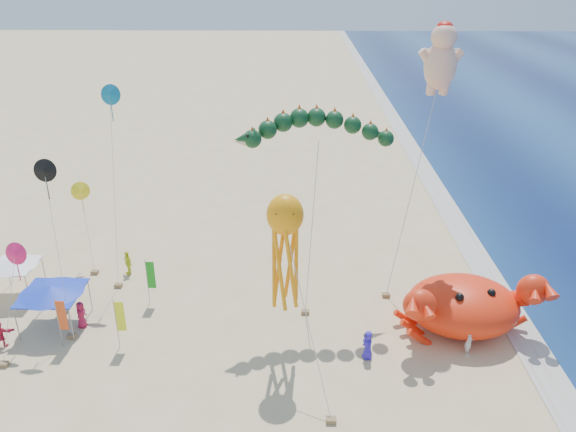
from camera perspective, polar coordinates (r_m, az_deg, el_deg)
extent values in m
plane|color=#D1B784|center=(34.58, 3.32, -11.27)|extent=(320.00, 320.00, 0.00)
plane|color=silver|center=(37.06, 22.53, -10.65)|extent=(320.00, 320.00, 0.00)
ellipsoid|color=#FC2B0D|center=(35.24, 17.33, -8.66)|extent=(7.70, 6.87, 3.15)
sphere|color=red|center=(32.58, 12.22, -8.03)|extent=(1.87, 1.87, 1.87)
sphere|color=black|center=(33.35, 16.46, -7.72)|extent=(0.48, 0.48, 0.48)
sphere|color=red|center=(34.65, 23.83, -7.64)|extent=(1.87, 1.87, 1.87)
sphere|color=black|center=(33.93, 19.72, -7.61)|extent=(0.48, 0.48, 0.48)
cone|color=#0E3519|center=(32.79, -4.55, 8.54)|extent=(1.30, 0.96, 1.06)
cylinder|color=#B2B2B2|center=(33.85, 2.43, -1.39)|extent=(0.71, 1.90, 10.55)
cube|color=olive|center=(35.70, 1.77, -9.72)|extent=(0.50, 0.35, 0.25)
ellipsoid|color=#FFBE9B|center=(35.32, 15.20, 14.52)|extent=(1.93, 1.59, 2.83)
sphere|color=#FFBE9B|center=(34.93, 15.58, 17.14)|extent=(1.48, 1.48, 1.48)
ellipsoid|color=red|center=(34.96, 15.65, 18.00)|extent=(0.96, 0.96, 0.67)
cylinder|color=#B2B2B2|center=(36.06, 12.37, 2.09)|extent=(2.51, 2.33, 13.30)
cube|color=olive|center=(37.87, 9.94, -7.92)|extent=(0.50, 0.35, 0.25)
ellipsoid|color=orange|center=(28.36, -0.30, 0.12)|extent=(1.90, 1.71, 2.19)
cylinder|color=#B2B2B2|center=(28.23, 1.98, -10.51)|extent=(2.37, 5.45, 7.72)
cube|color=olive|center=(28.67, 4.40, -19.99)|extent=(0.50, 0.35, 0.25)
cylinder|color=gray|center=(36.43, -25.83, -9.89)|extent=(0.06, 0.06, 2.20)
cylinder|color=gray|center=(35.14, -21.15, -10.30)|extent=(0.06, 0.06, 2.20)
cylinder|color=gray|center=(38.79, -23.88, -7.33)|extent=(0.06, 0.06, 2.20)
cylinder|color=gray|center=(37.59, -19.46, -7.61)|extent=(0.06, 0.06, 2.20)
cube|color=#1531BE|center=(36.37, -22.88, -7.23)|extent=(3.40, 3.40, 0.08)
cone|color=#1531BE|center=(36.25, -22.94, -6.91)|extent=(3.74, 3.74, 0.45)
cylinder|color=gray|center=(39.53, -24.92, -6.93)|extent=(0.06, 0.06, 2.20)
cylinder|color=gray|center=(42.55, -26.60, -5.01)|extent=(0.06, 0.06, 2.20)
cylinder|color=gray|center=(41.46, -23.53, -5.17)|extent=(0.06, 0.06, 2.20)
cube|color=white|center=(40.51, -26.08, -4.54)|extent=(2.73, 2.73, 0.08)
cone|color=white|center=(40.40, -26.14, -4.24)|extent=(3.01, 3.01, 0.45)
cylinder|color=gray|center=(33.51, -17.03, -10.43)|extent=(0.05, 0.05, 3.20)
cube|color=yellow|center=(33.15, -16.66, -9.75)|extent=(0.50, 0.04, 1.90)
cylinder|color=gray|center=(34.67, -22.28, -10.01)|extent=(0.05, 0.05, 3.20)
cube|color=#E24B1C|center=(34.30, -21.97, -9.36)|extent=(0.50, 0.04, 1.90)
cylinder|color=gray|center=(36.99, -14.10, -6.50)|extent=(0.05, 0.05, 3.20)
cube|color=#18921B|center=(36.67, -13.75, -5.85)|extent=(0.50, 0.04, 1.90)
imported|color=beige|center=(37.85, -22.13, -8.12)|extent=(0.83, 1.00, 1.87)
imported|color=#3021C0|center=(32.06, 8.11, -12.85)|extent=(0.73, 0.95, 1.73)
imported|color=yellow|center=(41.10, -15.97, -4.58)|extent=(1.01, 1.05, 1.76)
imported|color=#A41A3D|center=(36.34, -20.27, -9.38)|extent=(0.62, 0.88, 1.70)
imported|color=silver|center=(33.58, 17.92, -11.99)|extent=(0.56, 0.72, 1.76)
cone|color=#EF1A63|center=(34.60, -26.02, -3.50)|extent=(1.30, 0.51, 1.32)
cylinder|color=#B2B2B2|center=(34.59, -25.88, -8.60)|extent=(0.55, 3.04, 5.17)
cube|color=olive|center=(34.81, -25.76, -13.56)|extent=(0.50, 0.35, 0.25)
cone|color=yellow|center=(42.05, -20.32, 2.39)|extent=(1.30, 0.51, 1.32)
cylinder|color=#B2B2B2|center=(41.72, -20.15, -1.83)|extent=(0.55, 3.04, 5.23)
cube|color=olive|center=(41.58, -20.00, -6.00)|extent=(0.50, 0.35, 0.25)
cone|color=#0D6C95|center=(37.42, -17.65, 11.67)|extent=(1.30, 0.51, 1.32)
cylinder|color=#B2B2B2|center=(37.78, -16.77, 1.87)|extent=(0.55, 3.04, 12.36)
cube|color=olive|center=(39.17, -15.94, -7.39)|extent=(0.50, 0.35, 0.25)
cone|color=black|center=(33.73, -23.53, 4.24)|extent=(1.30, 0.51, 1.32)
cylinder|color=#B2B2B2|center=(34.22, -22.78, -4.20)|extent=(0.55, 3.04, 9.43)
cube|color=olive|center=(35.38, -22.06, -12.14)|extent=(0.50, 0.35, 0.25)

